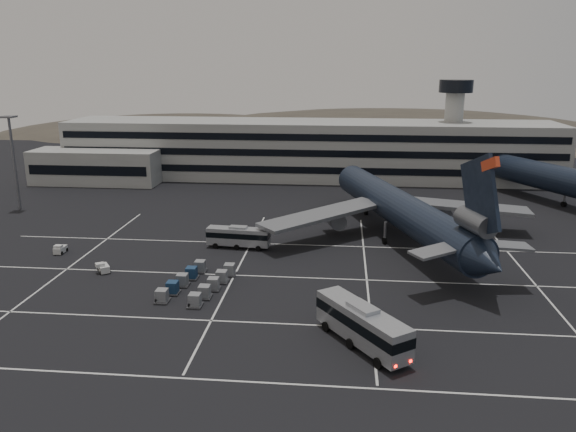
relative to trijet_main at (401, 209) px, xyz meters
The scene contains 12 objects.
ground 28.99m from the trijet_main, 129.08° to the right, with size 260.00×260.00×0.00m, color black.
lane_markings 27.85m from the trijet_main, 128.50° to the right, with size 90.00×55.62×0.01m.
terminal 53.32m from the trijet_main, 113.11° to the left, with size 125.00×26.00×24.00m.
hills 148.88m from the trijet_main, 89.99° to the left, with size 352.00×180.00×44.00m.
lightpole_left 74.39m from the trijet_main, 170.00° to the left, with size 2.40×2.40×18.28m.
trijet_main is the anchor object (origin of this frame).
trijet_far 42.87m from the trijet_main, 34.47° to the left, with size 33.58×53.40×18.08m.
bus_near 37.01m from the trijet_main, 101.26° to the right, with size 9.80×11.99×4.48m.
bus_far 26.55m from the trijet_main, 165.86° to the right, with size 10.07×3.23×3.49m.
tug_a 53.66m from the trijet_main, 167.30° to the right, with size 1.35×2.25×1.43m.
tug_b 46.45m from the trijet_main, 156.04° to the right, with size 2.41×2.63×1.45m.
uld_cluster 36.37m from the trijet_main, 140.48° to the right, with size 8.46×13.48×1.63m.
Camera 1 is at (8.29, -66.82, 28.37)m, focal length 35.00 mm.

